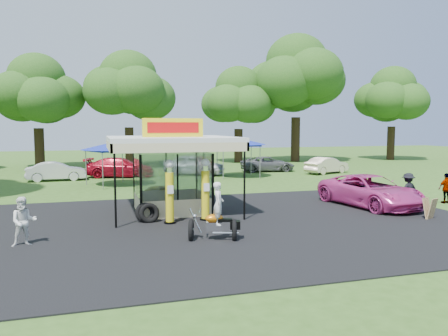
% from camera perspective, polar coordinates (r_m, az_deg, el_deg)
% --- Properties ---
extents(ground, '(120.00, 120.00, 0.00)m').
position_cam_1_polar(ground, '(15.55, 3.73, -8.82)').
color(ground, '#31541A').
rests_on(ground, ground).
extents(asphalt_apron, '(20.00, 14.00, 0.04)m').
position_cam_1_polar(asphalt_apron, '(17.38, 1.43, -7.21)').
color(asphalt_apron, black).
rests_on(asphalt_apron, ground).
extents(gas_station_kiosk, '(5.40, 5.40, 4.18)m').
position_cam_1_polar(gas_station_kiosk, '(19.51, -6.88, -0.61)').
color(gas_station_kiosk, white).
rests_on(gas_station_kiosk, ground).
extents(gas_pump_left, '(0.47, 0.47, 2.54)m').
position_cam_1_polar(gas_pump_left, '(17.19, -7.12, -3.33)').
color(gas_pump_left, black).
rests_on(gas_pump_left, ground).
extents(gas_pump_right, '(0.47, 0.47, 2.55)m').
position_cam_1_polar(gas_pump_right, '(17.71, -2.44, -3.03)').
color(gas_pump_right, black).
rests_on(gas_pump_right, ground).
extents(motorcycle, '(1.82, 1.23, 2.06)m').
position_cam_1_polar(motorcycle, '(14.73, -0.99, -6.40)').
color(motorcycle, black).
rests_on(motorcycle, ground).
extents(spare_tires, '(1.00, 0.66, 0.83)m').
position_cam_1_polar(spare_tires, '(17.69, -10.00, -5.79)').
color(spare_tires, black).
rests_on(spare_tires, ground).
extents(a_frame_sign, '(0.54, 0.61, 0.89)m').
position_cam_1_polar(a_frame_sign, '(19.92, 25.28, -4.84)').
color(a_frame_sign, '#593819').
rests_on(a_frame_sign, ground).
extents(kiosk_car, '(2.82, 1.13, 0.96)m').
position_cam_1_polar(kiosk_car, '(21.84, -7.81, -3.42)').
color(kiosk_car, yellow).
rests_on(kiosk_car, ground).
extents(pink_sedan, '(3.30, 5.77, 1.52)m').
position_cam_1_polar(pink_sedan, '(21.98, 18.59, -2.87)').
color(pink_sedan, '#D1398E').
rests_on(pink_sedan, ground).
extents(spectator_west, '(0.87, 0.73, 1.60)m').
position_cam_1_polar(spectator_west, '(15.41, -24.69, -6.38)').
color(spectator_west, white).
rests_on(spectator_west, ground).
extents(spectator_east_a, '(1.10, 0.70, 1.62)m').
position_cam_1_polar(spectator_east_a, '(22.62, 22.90, -2.65)').
color(spectator_east_a, black).
rests_on(spectator_east_a, ground).
extents(spectator_east_b, '(0.92, 0.44, 1.52)m').
position_cam_1_polar(spectator_east_b, '(24.39, 27.07, -2.38)').
color(spectator_east_b, gray).
rests_on(spectator_east_b, ground).
extents(bg_car_a, '(4.12, 1.63, 1.33)m').
position_cam_1_polar(bg_car_a, '(33.09, -21.05, -0.40)').
color(bg_car_a, silver).
rests_on(bg_car_a, ground).
extents(bg_car_b, '(5.47, 3.38, 1.48)m').
position_cam_1_polar(bg_car_b, '(33.90, -13.41, 0.07)').
color(bg_car_b, '#A30C1E').
rests_on(bg_car_b, ground).
extents(bg_car_c, '(5.12, 4.06, 1.63)m').
position_cam_1_polar(bg_car_c, '(34.54, -3.90, 0.43)').
color(bg_car_c, silver).
rests_on(bg_car_c, ground).
extents(bg_car_d, '(4.72, 2.45, 1.27)m').
position_cam_1_polar(bg_car_d, '(37.46, 5.73, 0.53)').
color(bg_car_d, '#5F5F61').
rests_on(bg_car_d, ground).
extents(bg_car_e, '(4.27, 2.79, 1.33)m').
position_cam_1_polar(bg_car_e, '(36.62, 13.26, 0.35)').
color(bg_car_e, beige).
rests_on(bg_car_e, ground).
extents(tent_west, '(4.02, 4.02, 2.81)m').
position_cam_1_polar(tent_west, '(29.15, -14.33, 2.75)').
color(tent_west, gray).
rests_on(tent_west, ground).
extents(tent_east, '(4.25, 4.25, 2.97)m').
position_cam_1_polar(tent_east, '(33.11, 1.83, 3.47)').
color(tent_east, gray).
rests_on(tent_east, ground).
extents(oak_far_b, '(8.53, 8.53, 10.18)m').
position_cam_1_polar(oak_far_b, '(43.39, -23.19, 8.54)').
color(oak_far_b, black).
rests_on(oak_far_b, ground).
extents(oak_far_c, '(9.00, 9.00, 10.60)m').
position_cam_1_polar(oak_far_c, '(42.00, -12.38, 9.28)').
color(oak_far_c, black).
rests_on(oak_far_c, ground).
extents(oak_far_d, '(8.33, 8.33, 9.92)m').
position_cam_1_polar(oak_far_d, '(46.64, 1.91, 8.51)').
color(oak_far_d, black).
rests_on(oak_far_d, ground).
extents(oak_far_e, '(11.27, 11.27, 13.42)m').
position_cam_1_polar(oak_far_e, '(48.60, 9.43, 10.97)').
color(oak_far_e, black).
rests_on(oak_far_e, ground).
extents(oak_far_f, '(8.64, 8.64, 10.41)m').
position_cam_1_polar(oak_far_f, '(53.82, 21.13, 8.12)').
color(oak_far_f, black).
rests_on(oak_far_f, ground).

